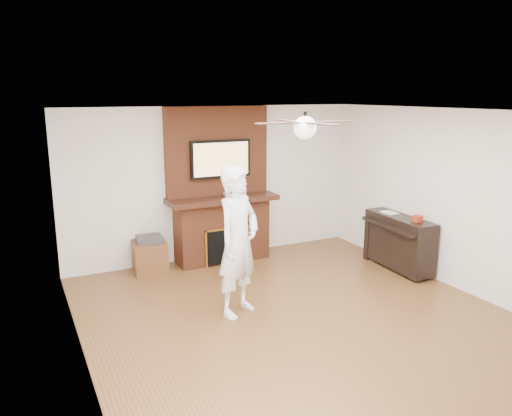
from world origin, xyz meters
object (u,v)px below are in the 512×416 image
fireplace (220,200)px  side_table (150,255)px  piano (398,241)px  person (238,242)px

fireplace → side_table: fireplace is taller
fireplace → piano: bearing=-36.2°
piano → fireplace: bearing=147.2°
person → side_table: (-0.61, 1.96, -0.67)m
side_table → piano: piano is taller
side_table → person: bearing=-67.3°
fireplace → person: (-0.60, -2.03, -0.07)m
fireplace → person: bearing=-106.5°
person → piano: (2.89, 0.35, -0.47)m
fireplace → piano: 2.89m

